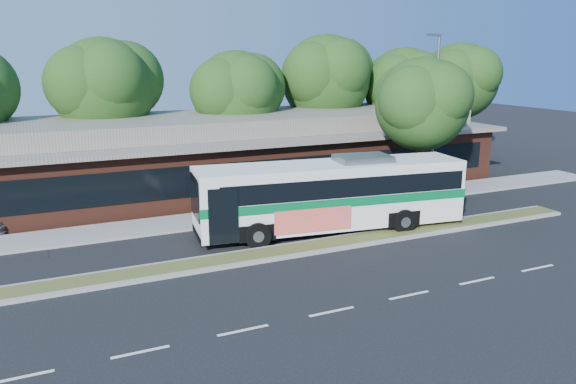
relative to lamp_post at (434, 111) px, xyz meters
name	(u,v)px	position (x,y,z in m)	size (l,w,h in m)	color
ground	(337,250)	(-9.56, -6.00, -4.90)	(120.00, 120.00, 0.00)	black
median_strip	(330,244)	(-9.56, -5.40, -4.83)	(26.00, 1.10, 0.15)	#465624
sidewalk	(276,211)	(-9.56, 0.40, -4.84)	(44.00, 2.60, 0.12)	gray
plaza_building	(233,152)	(-9.56, 6.99, -2.77)	(33.20, 11.20, 4.45)	#54271A
lamp_post	(434,111)	(0.00, 0.00, 0.00)	(0.93, 0.18, 9.07)	slate
tree_bg_b	(110,86)	(-16.13, 10.14, 1.24)	(6.69, 6.00, 9.00)	black
tree_bg_c	(242,92)	(-8.16, 9.13, 0.69)	(6.24, 5.60, 8.26)	black
tree_bg_d	(330,77)	(-1.12, 10.15, 1.52)	(6.91, 6.20, 9.37)	black
tree_bg_e	(408,86)	(4.85, 9.14, 0.84)	(6.47, 5.80, 8.50)	black
tree_bg_f	(462,79)	(10.87, 10.14, 1.16)	(6.69, 6.00, 8.92)	black
transit_bus	(332,190)	(-8.49, -3.61, -2.96)	(12.64, 4.21, 3.49)	white
sidewalk_tree	(426,102)	(-1.07, -0.58, 0.58)	(5.61, 5.03, 7.88)	black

